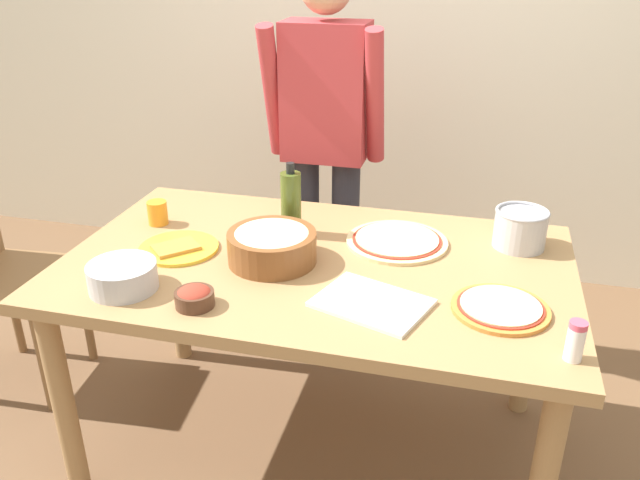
% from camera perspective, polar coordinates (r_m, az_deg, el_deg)
% --- Properties ---
extents(ground, '(8.00, 8.00, 0.00)m').
position_cam_1_polar(ground, '(2.49, -0.30, -17.64)').
color(ground, brown).
extents(wall_back, '(5.60, 0.10, 2.60)m').
position_cam_1_polar(wall_back, '(3.42, 6.88, 18.49)').
color(wall_back, silver).
rests_on(wall_back, ground).
extents(dining_table, '(1.60, 0.96, 0.76)m').
position_cam_1_polar(dining_table, '(2.09, -0.34, -4.07)').
color(dining_table, '#A37A4C').
rests_on(dining_table, ground).
extents(person_cook, '(0.49, 0.25, 1.62)m').
position_cam_1_polar(person_cook, '(2.70, 0.48, 9.07)').
color(person_cook, '#2D2D38').
rests_on(person_cook, ground).
extents(pizza_raw_on_board, '(0.34, 0.34, 0.02)m').
position_cam_1_polar(pizza_raw_on_board, '(2.17, 6.82, -0.08)').
color(pizza_raw_on_board, beige).
rests_on(pizza_raw_on_board, dining_table).
extents(pizza_cooked_on_tray, '(0.27, 0.27, 0.02)m').
position_cam_1_polar(pizza_cooked_on_tray, '(1.85, 15.68, -5.79)').
color(pizza_cooked_on_tray, '#C67A33').
rests_on(pizza_cooked_on_tray, dining_table).
extents(plate_with_slice, '(0.26, 0.26, 0.02)m').
position_cam_1_polar(plate_with_slice, '(2.16, -12.43, -0.69)').
color(plate_with_slice, gold).
rests_on(plate_with_slice, dining_table).
extents(popcorn_bowl, '(0.28, 0.28, 0.11)m').
position_cam_1_polar(popcorn_bowl, '(2.02, -4.27, -0.34)').
color(popcorn_bowl, brown).
rests_on(popcorn_bowl, dining_table).
extents(mixing_bowl_steel, '(0.20, 0.20, 0.08)m').
position_cam_1_polar(mixing_bowl_steel, '(1.96, -17.07, -3.11)').
color(mixing_bowl_steel, '#B7B7BC').
rests_on(mixing_bowl_steel, dining_table).
extents(small_sauce_bowl, '(0.11, 0.11, 0.06)m').
position_cam_1_polar(small_sauce_bowl, '(1.82, -11.05, -4.96)').
color(small_sauce_bowl, '#4C2D1E').
rests_on(small_sauce_bowl, dining_table).
extents(olive_oil_bottle, '(0.07, 0.07, 0.26)m').
position_cam_1_polar(olive_oil_bottle, '(2.19, -2.58, 3.29)').
color(olive_oil_bottle, '#47561E').
rests_on(olive_oil_bottle, dining_table).
extents(steel_pot, '(0.17, 0.17, 0.13)m').
position_cam_1_polar(steel_pot, '(2.21, 17.31, 1.02)').
color(steel_pot, '#B7B7BC').
rests_on(steel_pot, dining_table).
extents(cup_orange, '(0.07, 0.07, 0.08)m').
position_cam_1_polar(cup_orange, '(2.37, -14.18, 2.35)').
color(cup_orange, orange).
rests_on(cup_orange, dining_table).
extents(salt_shaker, '(0.04, 0.04, 0.11)m').
position_cam_1_polar(salt_shaker, '(1.68, 21.67, -8.30)').
color(salt_shaker, white).
rests_on(salt_shaker, dining_table).
extents(cutting_board_white, '(0.36, 0.31, 0.01)m').
position_cam_1_polar(cutting_board_white, '(1.81, 4.60, -5.57)').
color(cutting_board_white, white).
rests_on(cutting_board_white, dining_table).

